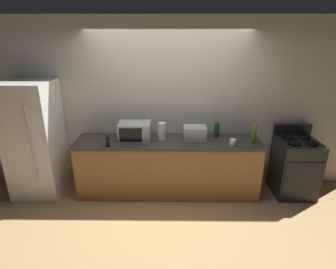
% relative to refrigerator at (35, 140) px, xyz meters
% --- Properties ---
extents(ground_plane, '(8.00, 8.00, 0.00)m').
position_rel_refrigerator_xyz_m(ground_plane, '(2.05, -0.40, -0.90)').
color(ground_plane, tan).
extents(back_wall, '(6.40, 0.10, 2.70)m').
position_rel_refrigerator_xyz_m(back_wall, '(2.05, 0.41, 0.45)').
color(back_wall, beige).
rests_on(back_wall, ground_plane).
extents(counter_run, '(2.84, 0.64, 0.90)m').
position_rel_refrigerator_xyz_m(counter_run, '(2.05, 0.00, -0.45)').
color(counter_run, '#9E6B38').
rests_on(counter_run, ground_plane).
extents(refrigerator, '(0.72, 0.73, 1.80)m').
position_rel_refrigerator_xyz_m(refrigerator, '(0.00, 0.00, 0.00)').
color(refrigerator, white).
rests_on(refrigerator, ground_plane).
extents(stove_range, '(0.60, 0.61, 1.08)m').
position_rel_refrigerator_xyz_m(stove_range, '(4.05, 0.00, -0.44)').
color(stove_range, black).
rests_on(stove_range, ground_plane).
extents(microwave, '(0.48, 0.35, 0.27)m').
position_rel_refrigerator_xyz_m(microwave, '(1.54, 0.05, 0.13)').
color(microwave, '#B7BABF').
rests_on(microwave, counter_run).
extents(toaster_oven, '(0.34, 0.26, 0.21)m').
position_rel_refrigerator_xyz_m(toaster_oven, '(2.46, 0.06, 0.10)').
color(toaster_oven, '#B7BABF').
rests_on(toaster_oven, counter_run).
extents(paper_towel_roll, '(0.12, 0.12, 0.27)m').
position_rel_refrigerator_xyz_m(paper_towel_roll, '(1.95, 0.05, 0.13)').
color(paper_towel_roll, white).
rests_on(paper_towel_roll, counter_run).
extents(cordless_phone, '(0.08, 0.12, 0.15)m').
position_rel_refrigerator_xyz_m(cordless_phone, '(1.17, -0.21, 0.07)').
color(cordless_phone, black).
rests_on(cordless_phone, counter_run).
extents(bottle_olive_oil, '(0.08, 0.08, 0.29)m').
position_rel_refrigerator_xyz_m(bottle_olive_oil, '(3.31, -0.09, 0.15)').
color(bottle_olive_oil, '#4C6B19').
rests_on(bottle_olive_oil, counter_run).
extents(bottle_wine, '(0.08, 0.08, 0.24)m').
position_rel_refrigerator_xyz_m(bottle_wine, '(2.81, 0.16, 0.12)').
color(bottle_wine, '#1E3F19').
rests_on(bottle_wine, counter_run).
extents(mug_white, '(0.09, 0.09, 0.10)m').
position_rel_refrigerator_xyz_m(mug_white, '(3.00, -0.18, 0.05)').
color(mug_white, white).
rests_on(mug_white, counter_run).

